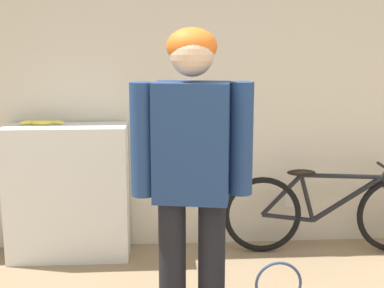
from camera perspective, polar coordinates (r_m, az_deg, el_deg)
name	(u,v)px	position (r m, az deg, el deg)	size (l,w,h in m)	color
wall_back	(224,83)	(4.19, 3.39, 6.54)	(8.00, 0.07, 2.60)	beige
side_shelf	(68,192)	(4.13, -13.06, -5.03)	(0.89, 0.36, 1.01)	white
person	(192,163)	(2.73, 0.00, -2.04)	(0.62, 0.30, 1.69)	black
bicycle	(329,212)	(4.28, 14.38, -7.01)	(1.63, 0.46, 0.67)	black
banana	(42,122)	(4.09, -15.74, 2.23)	(0.34, 0.09, 0.04)	#EAD64C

